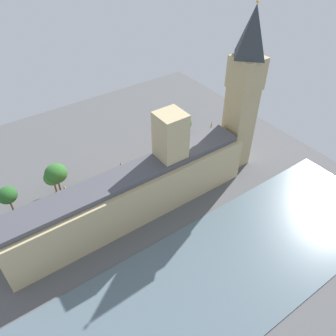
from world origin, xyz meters
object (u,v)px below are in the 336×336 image
object	(u,v)px
double_decker_bus_under_trees	(85,193)
plane_tree_opposite_hall	(53,177)
plane_tree_leading	(184,123)
street_lamp_far_end	(178,130)
car_silver_midblock	(149,165)
car_black_by_river_gate	(27,218)
parliament_building	(137,190)
clock_tower	(244,91)
plane_tree_near_tower	(56,174)
pedestrian_corner	(115,199)
plane_tree_kerbside	(7,195)

from	to	relation	value
double_decker_bus_under_trees	plane_tree_opposite_hall	distance (m)	11.33
plane_tree_leading	street_lamp_far_end	bearing A→B (deg)	87.45
plane_tree_leading	plane_tree_opposite_hall	world-z (taller)	plane_tree_leading
car_silver_midblock	car_black_by_river_gate	distance (m)	43.19
parliament_building	car_silver_midblock	xyz separation A→B (m)	(16.04, -14.15, -7.94)
clock_tower	plane_tree_near_tower	world-z (taller)	clock_tower
plane_tree_leading	parliament_building	bearing A→B (deg)	123.59
car_black_by_river_gate	plane_tree_opposite_hall	size ratio (longest dim) A/B	0.50
pedestrian_corner	plane_tree_near_tower	size ratio (longest dim) A/B	0.15
car_silver_midblock	double_decker_bus_under_trees	bearing A→B (deg)	-87.57
parliament_building	plane_tree_kerbside	xyz separation A→B (m)	(22.26, 31.42, -2.14)
clock_tower	car_black_by_river_gate	distance (m)	76.49
car_silver_midblock	plane_tree_kerbside	xyz separation A→B (m)	(6.22, 45.56, 5.80)
clock_tower	car_silver_midblock	world-z (taller)	clock_tower
plane_tree_leading	street_lamp_far_end	xyz separation A→B (m)	(0.12, 2.68, -2.28)
car_silver_midblock	street_lamp_far_end	xyz separation A→B (m)	(7.31, -18.16, 3.94)
plane_tree_leading	plane_tree_kerbside	distance (m)	66.41
double_decker_bus_under_trees	street_lamp_far_end	world-z (taller)	street_lamp_far_end
double_decker_bus_under_trees	plane_tree_opposite_hall	bearing A→B (deg)	35.51
double_decker_bus_under_trees	pedestrian_corner	bearing A→B (deg)	-130.48
car_black_by_river_gate	double_decker_bus_under_trees	bearing A→B (deg)	-98.78
parliament_building	plane_tree_near_tower	world-z (taller)	parliament_building
car_silver_midblock	double_decker_bus_under_trees	world-z (taller)	double_decker_bus_under_trees
pedestrian_corner	plane_tree_leading	world-z (taller)	plane_tree_leading
plane_tree_near_tower	plane_tree_opposite_hall	bearing A→B (deg)	81.42
parliament_building	street_lamp_far_end	size ratio (longest dim) A/B	10.78
plane_tree_kerbside	plane_tree_opposite_hall	size ratio (longest dim) A/B	1.07
parliament_building	plane_tree_opposite_hall	distance (m)	28.86
car_silver_midblock	street_lamp_far_end	distance (m)	19.96
car_silver_midblock	plane_tree_leading	size ratio (longest dim) A/B	0.43
car_silver_midblock	double_decker_bus_under_trees	distance (m)	25.24
clock_tower	plane_tree_kerbside	xyz separation A→B (m)	(20.96, 72.31, -21.35)
plane_tree_opposite_hall	double_decker_bus_under_trees	bearing A→B (deg)	-142.96
parliament_building	plane_tree_leading	bearing A→B (deg)	-56.41
double_decker_bus_under_trees	street_lamp_far_end	size ratio (longest dim) A/B	1.51
plane_tree_opposite_hall	street_lamp_far_end	world-z (taller)	plane_tree_opposite_hall
car_silver_midblock	car_black_by_river_gate	bearing A→B (deg)	-91.89
parliament_building	car_black_by_river_gate	xyz separation A→B (m)	(16.22, 29.05, -7.93)
plane_tree_kerbside	plane_tree_opposite_hall	bearing A→B (deg)	-87.66
clock_tower	plane_tree_kerbside	world-z (taller)	clock_tower
double_decker_bus_under_trees	clock_tower	bearing A→B (deg)	-105.55
parliament_building	plane_tree_near_tower	bearing A→B (deg)	35.51
clock_tower	plane_tree_opposite_hall	size ratio (longest dim) A/B	6.28
plane_tree_kerbside	street_lamp_far_end	distance (m)	63.75
plane_tree_near_tower	pedestrian_corner	bearing A→B (deg)	-138.86
plane_tree_leading	double_decker_bus_under_trees	bearing A→B (deg)	101.06
double_decker_bus_under_trees	plane_tree_near_tower	size ratio (longest dim) A/B	1.02
pedestrian_corner	plane_tree_near_tower	bearing A→B (deg)	61.21
clock_tower	street_lamp_far_end	world-z (taller)	clock_tower
clock_tower	plane_tree_opposite_hall	bearing A→B (deg)	69.74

